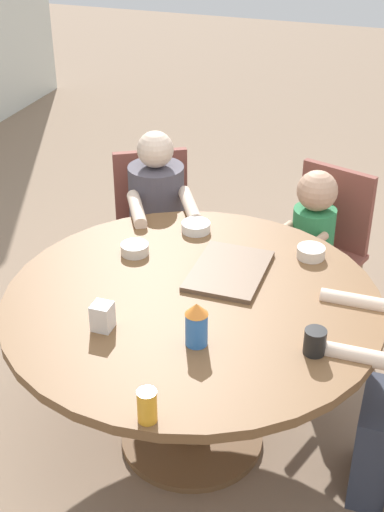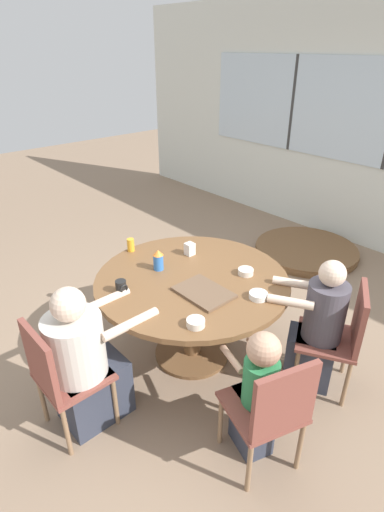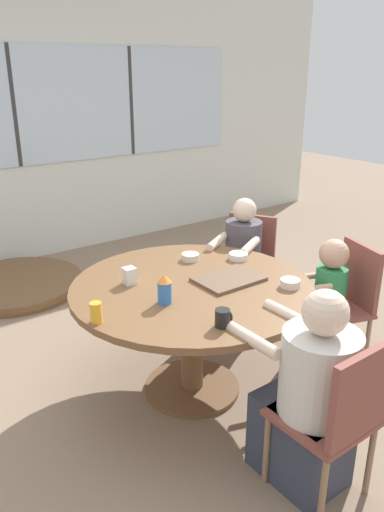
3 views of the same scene
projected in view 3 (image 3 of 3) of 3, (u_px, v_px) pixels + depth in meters
The scene contains 18 objects.
ground_plane at pixel (192, 389), 3.18m from camera, with size 16.00×16.00×0.00m, color #8C725B.
wall_back_with_windows at pixel (14, 123), 4.90m from camera, with size 8.40×0.08×2.80m.
dining_table at pixel (192, 306), 2.98m from camera, with size 1.43×1.43×0.73m.
chair_for_woman_green_shirt at pixel (248, 260), 3.94m from camera, with size 0.55×0.55×0.85m.
chair_for_man_blue_shirt at pixel (340, 412), 2.19m from camera, with size 0.40×0.40×0.85m.
chair_for_toddler at pixel (347, 295), 3.33m from camera, with size 0.50×0.50×0.85m.
person_woman_green_shirt at pixel (241, 271), 3.81m from camera, with size 0.56×0.48×1.03m.
person_man_blue_shirt at pixel (309, 401), 2.34m from camera, with size 0.38×0.68×1.04m.
person_toddler at pixel (325, 307), 3.30m from camera, with size 0.41×0.31×0.90m.
food_tray_dark at pixel (229, 279), 2.98m from camera, with size 0.38×0.28×0.02m.
coffee_mug at pixel (223, 318), 2.44m from camera, with size 0.08×0.07×0.09m.
sippy_cup at pixel (165, 289), 2.67m from camera, with size 0.08×0.08×0.16m.
juice_glass at pixel (96, 313), 2.47m from camera, with size 0.06×0.06×0.11m.
milk_carton_small at pixel (129, 276), 2.92m from camera, with size 0.07×0.07×0.10m.
bowl_white_shallow at pixel (238, 256), 3.31m from camera, with size 0.13×0.13×0.04m.
bowl_cereal at pixel (190, 257), 3.30m from camera, with size 0.12×0.12×0.04m.
bowl_fruit at pixel (290, 283), 2.89m from camera, with size 0.12×0.12×0.05m.
folded_table_stack at pixel (16, 284), 4.61m from camera, with size 1.22×1.22×0.09m.
Camera 3 is at (-1.59, -2.15, 1.92)m, focal length 35.00 mm.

